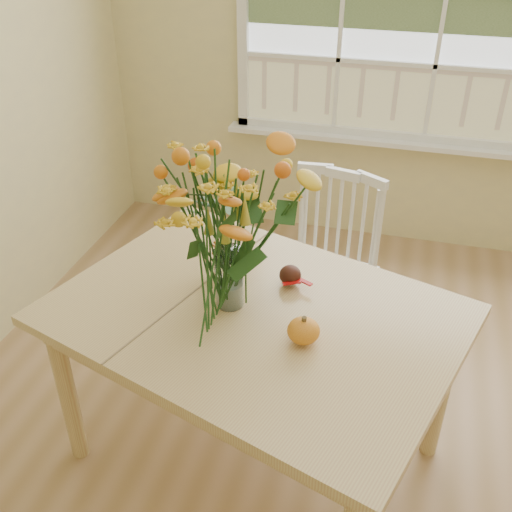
# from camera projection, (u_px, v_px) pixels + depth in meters

# --- Properties ---
(wall_back) EXTENTS (4.00, 0.02, 2.70)m
(wall_back) POSITION_uv_depth(u_px,v_px,m) (441.00, 28.00, 3.30)
(wall_back) COLOR beige
(wall_back) RESTS_ON floor
(dining_table) EXTENTS (1.64, 1.39, 0.75)m
(dining_table) POSITION_uv_depth(u_px,v_px,m) (255.00, 330.00, 2.19)
(dining_table) COLOR tan
(dining_table) RESTS_ON floor
(windsor_chair) EXTENTS (0.51, 0.49, 0.92)m
(windsor_chair) POSITION_uv_depth(u_px,v_px,m) (329.00, 259.00, 2.86)
(windsor_chair) COLOR white
(windsor_chair) RESTS_ON floor
(flower_vase) EXTENTS (0.48, 0.48, 0.57)m
(flower_vase) POSITION_uv_depth(u_px,v_px,m) (228.00, 222.00, 1.99)
(flower_vase) COLOR white
(flower_vase) RESTS_ON dining_table
(pumpkin) EXTENTS (0.11, 0.11, 0.09)m
(pumpkin) POSITION_uv_depth(u_px,v_px,m) (303.00, 332.00, 1.97)
(pumpkin) COLOR orange
(pumpkin) RESTS_ON dining_table
(turkey_figurine) EXTENTS (0.10, 0.08, 0.12)m
(turkey_figurine) POSITION_uv_depth(u_px,v_px,m) (229.00, 261.00, 2.32)
(turkey_figurine) COLOR #CCB78C
(turkey_figurine) RESTS_ON dining_table
(dark_gourd) EXTENTS (0.13, 0.08, 0.08)m
(dark_gourd) POSITION_uv_depth(u_px,v_px,m) (290.00, 276.00, 2.26)
(dark_gourd) COLOR #38160F
(dark_gourd) RESTS_ON dining_table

